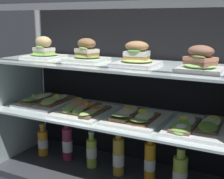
{
  "coord_description": "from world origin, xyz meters",
  "views": [
    {
      "loc": [
        0.71,
        -1.37,
        0.85
      ],
      "look_at": [
        0.0,
        0.0,
        0.5
      ],
      "focal_mm": 50.52,
      "sensor_mm": 36.0,
      "label": 1
    }
  ],
  "objects_px": {
    "plated_roll_sandwich_near_left_corner": "(44,50)",
    "plated_roll_sandwich_mid_left": "(137,57)",
    "plated_roll_sandwich_left_of_center": "(200,61)",
    "juice_bottle_front_middle": "(150,161)",
    "juice_bottle_front_second": "(92,152)",
    "juice_bottle_back_left": "(180,172)",
    "juice_bottle_front_left_end": "(43,142)",
    "juice_bottle_tucked_behind": "(67,143)",
    "open_sandwich_tray_left_of_center": "(85,110)",
    "plated_roll_sandwich_right_of_center": "(87,53)",
    "open_sandwich_tray_near_right_corner": "(135,117)",
    "juice_bottle_front_fourth": "(118,156)",
    "open_sandwich_tray_mid_right": "(47,100)",
    "open_sandwich_tray_center": "(198,126)"
  },
  "relations": [
    {
      "from": "plated_roll_sandwich_right_of_center",
      "to": "plated_roll_sandwich_mid_left",
      "type": "distance_m",
      "value": 0.28
    },
    {
      "from": "plated_roll_sandwich_right_of_center",
      "to": "juice_bottle_front_middle",
      "type": "height_order",
      "value": "plated_roll_sandwich_right_of_center"
    },
    {
      "from": "open_sandwich_tray_mid_right",
      "to": "open_sandwich_tray_center",
      "type": "bearing_deg",
      "value": -3.0
    },
    {
      "from": "open_sandwich_tray_left_of_center",
      "to": "plated_roll_sandwich_right_of_center",
      "type": "bearing_deg",
      "value": 98.71
    },
    {
      "from": "juice_bottle_front_fourth",
      "to": "juice_bottle_back_left",
      "type": "distance_m",
      "value": 0.33
    },
    {
      "from": "plated_roll_sandwich_right_of_center",
      "to": "plated_roll_sandwich_left_of_center",
      "type": "bearing_deg",
      "value": -5.55
    },
    {
      "from": "open_sandwich_tray_mid_right",
      "to": "open_sandwich_tray_center",
      "type": "height_order",
      "value": "same"
    },
    {
      "from": "plated_roll_sandwich_right_of_center",
      "to": "open_sandwich_tray_near_right_corner",
      "type": "height_order",
      "value": "plated_roll_sandwich_right_of_center"
    },
    {
      "from": "juice_bottle_front_second",
      "to": "juice_bottle_back_left",
      "type": "height_order",
      "value": "juice_bottle_back_left"
    },
    {
      "from": "plated_roll_sandwich_near_left_corner",
      "to": "juice_bottle_front_fourth",
      "type": "xyz_separation_m",
      "value": [
        0.46,
        0.01,
        -0.54
      ]
    },
    {
      "from": "plated_roll_sandwich_near_left_corner",
      "to": "juice_bottle_tucked_behind",
      "type": "bearing_deg",
      "value": 15.08
    },
    {
      "from": "open_sandwich_tray_near_right_corner",
      "to": "juice_bottle_tucked_behind",
      "type": "height_order",
      "value": "open_sandwich_tray_near_right_corner"
    },
    {
      "from": "open_sandwich_tray_mid_right",
      "to": "plated_roll_sandwich_mid_left",
      "type": "bearing_deg",
      "value": -3.71
    },
    {
      "from": "plated_roll_sandwich_near_left_corner",
      "to": "plated_roll_sandwich_mid_left",
      "type": "relative_size",
      "value": 0.98
    },
    {
      "from": "plated_roll_sandwich_mid_left",
      "to": "juice_bottle_tucked_behind",
      "type": "relative_size",
      "value": 0.76
    },
    {
      "from": "juice_bottle_front_second",
      "to": "plated_roll_sandwich_mid_left",
      "type": "bearing_deg",
      "value": -8.41
    },
    {
      "from": "open_sandwich_tray_center",
      "to": "open_sandwich_tray_left_of_center",
      "type": "bearing_deg",
      "value": -178.79
    },
    {
      "from": "plated_roll_sandwich_left_of_center",
      "to": "juice_bottle_front_middle",
      "type": "xyz_separation_m",
      "value": [
        -0.24,
        0.09,
        -0.54
      ]
    },
    {
      "from": "plated_roll_sandwich_mid_left",
      "to": "juice_bottle_front_left_end",
      "type": "relative_size",
      "value": 0.99
    },
    {
      "from": "plated_roll_sandwich_mid_left",
      "to": "juice_bottle_back_left",
      "type": "height_order",
      "value": "plated_roll_sandwich_mid_left"
    },
    {
      "from": "juice_bottle_front_fourth",
      "to": "open_sandwich_tray_center",
      "type": "bearing_deg",
      "value": -5.71
    },
    {
      "from": "open_sandwich_tray_center",
      "to": "juice_bottle_front_fourth",
      "type": "distance_m",
      "value": 0.48
    },
    {
      "from": "open_sandwich_tray_center",
      "to": "juice_bottle_back_left",
      "type": "height_order",
      "value": "open_sandwich_tray_center"
    },
    {
      "from": "open_sandwich_tray_near_right_corner",
      "to": "juice_bottle_front_second",
      "type": "distance_m",
      "value": 0.39
    },
    {
      "from": "open_sandwich_tray_mid_right",
      "to": "juice_bottle_back_left",
      "type": "height_order",
      "value": "open_sandwich_tray_mid_right"
    },
    {
      "from": "open_sandwich_tray_left_of_center",
      "to": "juice_bottle_back_left",
      "type": "height_order",
      "value": "open_sandwich_tray_left_of_center"
    },
    {
      "from": "plated_roll_sandwich_right_of_center",
      "to": "juice_bottle_back_left",
      "type": "height_order",
      "value": "plated_roll_sandwich_right_of_center"
    },
    {
      "from": "juice_bottle_front_left_end",
      "to": "open_sandwich_tray_near_right_corner",
      "type": "bearing_deg",
      "value": -4.73
    },
    {
      "from": "open_sandwich_tray_near_right_corner",
      "to": "juice_bottle_front_fourth",
      "type": "distance_m",
      "value": 0.27
    },
    {
      "from": "juice_bottle_front_left_end",
      "to": "juice_bottle_tucked_behind",
      "type": "relative_size",
      "value": 0.77
    },
    {
      "from": "juice_bottle_back_left",
      "to": "open_sandwich_tray_left_of_center",
      "type": "bearing_deg",
      "value": -172.73
    },
    {
      "from": "open_sandwich_tray_left_of_center",
      "to": "plated_roll_sandwich_near_left_corner",
      "type": "bearing_deg",
      "value": 170.99
    },
    {
      "from": "plated_roll_sandwich_mid_left",
      "to": "open_sandwich_tray_near_right_corner",
      "type": "distance_m",
      "value": 0.29
    },
    {
      "from": "plated_roll_sandwich_right_of_center",
      "to": "plated_roll_sandwich_left_of_center",
      "type": "relative_size",
      "value": 1.02
    },
    {
      "from": "plated_roll_sandwich_near_left_corner",
      "to": "plated_roll_sandwich_mid_left",
      "type": "distance_m",
      "value": 0.57
    },
    {
      "from": "open_sandwich_tray_left_of_center",
      "to": "juice_bottle_front_fourth",
      "type": "xyz_separation_m",
      "value": [
        0.17,
        0.05,
        -0.25
      ]
    },
    {
      "from": "plated_roll_sandwich_mid_left",
      "to": "juice_bottle_front_second",
      "type": "xyz_separation_m",
      "value": [
        -0.28,
        0.04,
        -0.55
      ]
    },
    {
      "from": "plated_roll_sandwich_right_of_center",
      "to": "open_sandwich_tray_near_right_corner",
      "type": "distance_m",
      "value": 0.41
    },
    {
      "from": "plated_roll_sandwich_right_of_center",
      "to": "juice_bottle_front_left_end",
      "type": "height_order",
      "value": "plated_roll_sandwich_right_of_center"
    },
    {
      "from": "open_sandwich_tray_left_of_center",
      "to": "juice_bottle_tucked_behind",
      "type": "relative_size",
      "value": 1.27
    },
    {
      "from": "open_sandwich_tray_mid_right",
      "to": "open_sandwich_tray_near_right_corner",
      "type": "xyz_separation_m",
      "value": [
        0.58,
        -0.05,
        0.0
      ]
    },
    {
      "from": "plated_roll_sandwich_left_of_center",
      "to": "open_sandwich_tray_near_right_corner",
      "type": "relative_size",
      "value": 0.56
    },
    {
      "from": "open_sandwich_tray_center",
      "to": "juice_bottle_front_fourth",
      "type": "xyz_separation_m",
      "value": [
        -0.41,
        0.04,
        -0.25
      ]
    },
    {
      "from": "plated_roll_sandwich_right_of_center",
      "to": "plated_roll_sandwich_mid_left",
      "type": "bearing_deg",
      "value": -2.79
    },
    {
      "from": "plated_roll_sandwich_right_of_center",
      "to": "juice_bottle_tucked_behind",
      "type": "relative_size",
      "value": 0.72
    },
    {
      "from": "plated_roll_sandwich_near_left_corner",
      "to": "juice_bottle_front_second",
      "type": "relative_size",
      "value": 0.93
    },
    {
      "from": "plated_roll_sandwich_near_left_corner",
      "to": "open_sandwich_tray_near_right_corner",
      "type": "bearing_deg",
      "value": -3.62
    },
    {
      "from": "plated_roll_sandwich_left_of_center",
      "to": "juice_bottle_back_left",
      "type": "distance_m",
      "value": 0.57
    },
    {
      "from": "plated_roll_sandwich_right_of_center",
      "to": "juice_bottle_front_second",
      "type": "relative_size",
      "value": 0.9
    },
    {
      "from": "plated_roll_sandwich_near_left_corner",
      "to": "juice_bottle_tucked_behind",
      "type": "height_order",
      "value": "plated_roll_sandwich_near_left_corner"
    }
  ]
}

